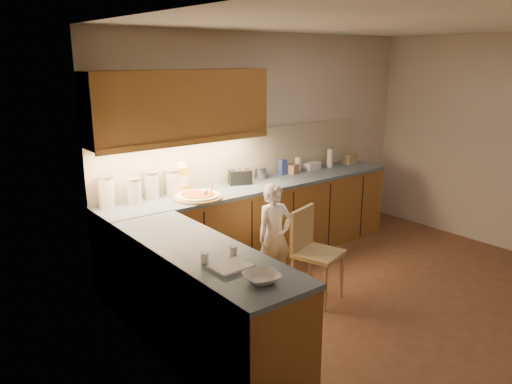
% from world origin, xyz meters
% --- Properties ---
extents(room, '(4.54, 4.50, 2.62)m').
position_xyz_m(room, '(0.00, 0.00, 1.68)').
color(room, brown).
rests_on(room, ground).
extents(l_counter, '(3.77, 2.62, 0.92)m').
position_xyz_m(l_counter, '(-0.92, 1.25, 0.46)').
color(l_counter, brown).
rests_on(l_counter, ground).
extents(backsplash, '(3.75, 0.02, 0.58)m').
position_xyz_m(backsplash, '(-0.38, 1.99, 1.21)').
color(backsplash, '#B7AD8E').
rests_on(backsplash, l_counter).
extents(upper_cabinets, '(1.95, 0.36, 0.73)m').
position_xyz_m(upper_cabinets, '(-1.27, 1.82, 1.85)').
color(upper_cabinets, brown).
rests_on(upper_cabinets, ground).
extents(pizza_on_board, '(0.51, 0.51, 0.20)m').
position_xyz_m(pizza_on_board, '(-1.24, 1.61, 0.94)').
color(pizza_on_board, tan).
rests_on(pizza_on_board, l_counter).
extents(child, '(0.43, 0.32, 1.10)m').
position_xyz_m(child, '(-0.70, 1.02, 0.55)').
color(child, silver).
rests_on(child, ground).
extents(wooden_chair, '(0.51, 0.51, 0.91)m').
position_xyz_m(wooden_chair, '(-0.58, 0.60, 0.53)').
color(wooden_chair, tan).
rests_on(wooden_chair, ground).
extents(mixing_bowl, '(0.27, 0.27, 0.06)m').
position_xyz_m(mixing_bowl, '(-1.95, -0.33, 0.95)').
color(mixing_bowl, silver).
rests_on(mixing_bowl, l_counter).
extents(canister_a, '(0.16, 0.16, 0.31)m').
position_xyz_m(canister_a, '(-2.09, 1.87, 1.08)').
color(canister_a, white).
rests_on(canister_a, l_counter).
extents(canister_b, '(0.15, 0.15, 0.26)m').
position_xyz_m(canister_b, '(-1.83, 1.83, 1.05)').
color(canister_b, silver).
rests_on(canister_b, l_counter).
extents(canister_c, '(0.15, 0.15, 0.28)m').
position_xyz_m(canister_c, '(-1.61, 1.89, 1.06)').
color(canister_c, beige).
rests_on(canister_c, l_counter).
extents(canister_d, '(0.17, 0.17, 0.27)m').
position_xyz_m(canister_d, '(-1.36, 1.89, 1.06)').
color(canister_d, beige).
rests_on(canister_d, l_counter).
extents(oil_jug, '(0.13, 0.10, 0.34)m').
position_xyz_m(oil_jug, '(-1.27, 1.86, 1.07)').
color(oil_jug, gold).
rests_on(oil_jug, l_counter).
extents(toaster, '(0.29, 0.23, 0.17)m').
position_xyz_m(toaster, '(-0.55, 1.82, 1.00)').
color(toaster, black).
rests_on(toaster, l_counter).
extents(steel_pot, '(0.19, 0.19, 0.14)m').
position_xyz_m(steel_pot, '(-0.22, 1.89, 0.99)').
color(steel_pot, '#A1A1A5').
rests_on(steel_pot, l_counter).
extents(blue_box, '(0.10, 0.07, 0.19)m').
position_xyz_m(blue_box, '(0.14, 1.87, 1.01)').
color(blue_box, '#2F438D').
rests_on(blue_box, l_counter).
extents(card_box_a, '(0.18, 0.16, 0.11)m').
position_xyz_m(card_box_a, '(0.29, 1.86, 0.97)').
color(card_box_a, '#A57B59').
rests_on(card_box_a, l_counter).
extents(white_bottle, '(0.07, 0.07, 0.17)m').
position_xyz_m(white_bottle, '(0.44, 1.91, 1.01)').
color(white_bottle, white).
rests_on(white_bottle, l_counter).
extents(flat_pack, '(0.22, 0.16, 0.09)m').
position_xyz_m(flat_pack, '(0.63, 1.87, 0.96)').
color(flat_pack, silver).
rests_on(flat_pack, l_counter).
extents(tall_jar, '(0.08, 0.08, 0.26)m').
position_xyz_m(tall_jar, '(0.91, 1.82, 1.05)').
color(tall_jar, white).
rests_on(tall_jar, l_counter).
extents(card_box_b, '(0.16, 0.13, 0.13)m').
position_xyz_m(card_box_b, '(1.29, 1.81, 0.98)').
color(card_box_b, tan).
rests_on(card_box_b, l_counter).
extents(dough_cloth, '(0.27, 0.22, 0.02)m').
position_xyz_m(dough_cloth, '(-1.98, -0.02, 0.93)').
color(dough_cloth, white).
rests_on(dough_cloth, l_counter).
extents(spice_jar_a, '(0.07, 0.07, 0.07)m').
position_xyz_m(spice_jar_a, '(-2.07, 0.16, 0.96)').
color(spice_jar_a, white).
rests_on(spice_jar_a, l_counter).
extents(spice_jar_b, '(0.06, 0.06, 0.07)m').
position_xyz_m(spice_jar_b, '(-1.84, 0.14, 0.96)').
color(spice_jar_b, silver).
rests_on(spice_jar_b, l_counter).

